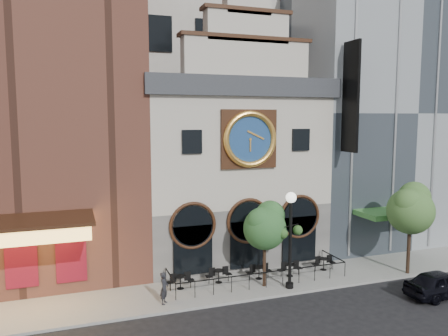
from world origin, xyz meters
name	(u,v)px	position (x,y,z in m)	size (l,w,h in m)	color
ground	(275,298)	(0.00, 0.00, 0.00)	(120.00, 120.00, 0.00)	black
sidewalk	(257,281)	(0.00, 2.50, 0.07)	(44.00, 5.00, 0.15)	gray
clock_building	(227,163)	(0.00, 7.82, 6.69)	(12.60, 8.78, 18.65)	#605E5B
theater_building	(23,74)	(-13.00, 9.96, 12.60)	(14.00, 15.60, 25.00)	brown
retail_building	(365,114)	(12.99, 9.99, 10.14)	(14.00, 14.40, 20.00)	gray
office_tower	(183,8)	(0.00, 20.00, 20.00)	(20.00, 16.00, 40.00)	beige
cafe_railing	(257,272)	(0.00, 2.50, 0.60)	(10.60, 2.60, 0.90)	black
bistro_0	(180,281)	(-4.70, 2.64, 0.61)	(1.58, 0.68, 0.90)	black
bistro_1	(219,275)	(-2.33, 2.82, 0.61)	(1.58, 0.68, 0.90)	black
bistro_2	(259,271)	(0.15, 2.56, 0.61)	(1.58, 0.68, 0.90)	black
bistro_3	(290,269)	(2.14, 2.35, 0.61)	(1.58, 0.68, 0.90)	black
bistro_4	(324,263)	(4.70, 2.64, 0.61)	(1.58, 0.68, 0.90)	black
car_right	(441,284)	(8.74, -2.84, 0.74)	(1.74, 4.32, 1.47)	black
pedestrian	(164,288)	(-5.97, 0.98, 0.99)	(0.62, 0.40, 1.69)	#222227
lamppost	(291,229)	(1.24, 0.71, 3.59)	(1.71, 0.96, 5.56)	black
tree_left	(265,225)	(0.04, 1.50, 3.77)	(2.56, 2.47, 4.94)	#382619
tree_right	(411,207)	(9.42, 0.44, 4.35)	(2.97, 2.86, 5.72)	#382619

